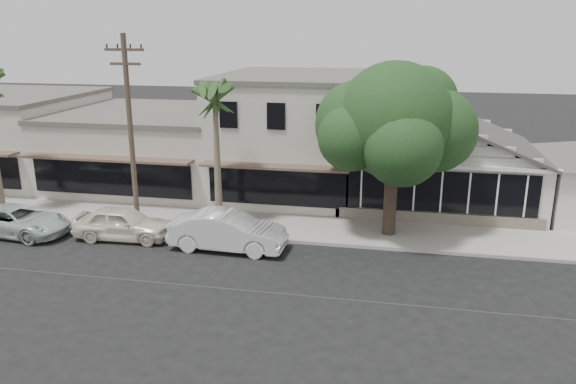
% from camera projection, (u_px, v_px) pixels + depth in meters
% --- Properties ---
extents(ground, '(140.00, 140.00, 0.00)m').
position_uv_depth(ground, '(308.00, 296.00, 20.01)').
color(ground, black).
rests_on(ground, ground).
extents(sidewalk_north, '(90.00, 3.50, 0.15)m').
position_uv_depth(sidewalk_north, '(171.00, 219.00, 27.84)').
color(sidewalk_north, '#9E9991').
rests_on(sidewalk_north, ground).
extents(corner_shop, '(10.40, 8.60, 5.10)m').
position_uv_depth(corner_shop, '(438.00, 156.00, 30.09)').
color(corner_shop, silver).
rests_on(corner_shop, ground).
extents(row_building_near, '(8.00, 10.00, 6.50)m').
position_uv_depth(row_building_near, '(295.00, 135.00, 32.37)').
color(row_building_near, beige).
rests_on(row_building_near, ground).
extents(row_building_midnear, '(10.00, 10.00, 4.20)m').
position_uv_depth(row_building_midnear, '(151.00, 148.00, 34.37)').
color(row_building_midnear, beige).
rests_on(row_building_midnear, ground).
extents(utility_pole, '(1.80, 0.24, 9.00)m').
position_uv_depth(utility_pole, '(131.00, 130.00, 25.24)').
color(utility_pole, brown).
rests_on(utility_pole, ground).
extents(car_0, '(4.50, 1.99, 1.51)m').
position_uv_depth(car_0, '(123.00, 223.00, 25.26)').
color(car_0, silver).
rests_on(car_0, ground).
extents(car_1, '(5.09, 1.92, 1.66)m').
position_uv_depth(car_1, '(228.00, 231.00, 24.05)').
color(car_1, silver).
rests_on(car_1, ground).
extents(car_2, '(5.05, 2.71, 1.35)m').
position_uv_depth(car_2, '(18.00, 221.00, 25.80)').
color(car_2, '#B4C2BC').
rests_on(car_2, ground).
extents(shade_tree, '(7.13, 6.45, 7.92)m').
position_uv_depth(shade_tree, '(393.00, 123.00, 24.51)').
color(shade_tree, '#403127').
rests_on(shade_tree, ground).
extents(palm_east, '(3.00, 3.00, 7.34)m').
position_uv_depth(palm_east, '(215.00, 97.00, 25.33)').
color(palm_east, '#726651').
rests_on(palm_east, ground).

